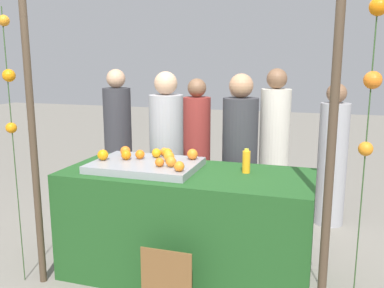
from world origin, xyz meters
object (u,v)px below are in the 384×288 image
at_px(vendor_right, 239,168).
at_px(juice_bottle, 246,162).
at_px(vendor_left, 167,162).
at_px(stall_counter, 187,224).
at_px(orange_1, 168,153).
at_px(orange_0, 156,153).
at_px(chalkboard_sign, 167,284).

bearing_deg(vendor_right, juice_bottle, -74.27).
bearing_deg(vendor_left, juice_bottle, -33.13).
xyz_separation_m(stall_counter, orange_1, (-0.23, 0.18, 0.55)).
bearing_deg(orange_1, juice_bottle, -5.29).
height_order(stall_counter, orange_0, orange_0).
bearing_deg(orange_0, vendor_left, 102.36).
xyz_separation_m(orange_1, vendor_left, (-0.22, 0.53, -0.22)).
relative_size(chalkboard_sign, vendor_right, 0.31).
bearing_deg(juice_bottle, vendor_right, 105.73).
height_order(orange_1, chalkboard_sign, orange_1).
relative_size(stall_counter, vendor_right, 1.21).
bearing_deg(orange_1, vendor_right, 46.36).
distance_m(chalkboard_sign, vendor_right, 1.46).
distance_m(juice_bottle, vendor_left, 1.11).
xyz_separation_m(orange_0, chalkboard_sign, (0.38, -0.76, -0.76)).
bearing_deg(juice_bottle, stall_counter, -166.52).
bearing_deg(vendor_left, chalkboard_sign, -69.20).
bearing_deg(juice_bottle, vendor_left, 146.87).
height_order(orange_0, vendor_right, vendor_right).
xyz_separation_m(orange_0, juice_bottle, (0.79, -0.04, -0.01)).
distance_m(orange_0, chalkboard_sign, 1.13).
height_order(orange_1, vendor_left, vendor_left).
height_order(orange_1, juice_bottle, juice_bottle).
relative_size(orange_0, chalkboard_sign, 0.16).
distance_m(orange_1, chalkboard_sign, 1.13).
xyz_separation_m(orange_1, vendor_right, (0.53, 0.55, -0.22)).
xyz_separation_m(orange_0, vendor_right, (0.62, 0.58, -0.22)).
distance_m(stall_counter, juice_bottle, 0.73).
height_order(juice_bottle, chalkboard_sign, juice_bottle).
bearing_deg(chalkboard_sign, juice_bottle, 60.03).
bearing_deg(vendor_left, orange_1, -67.95).
distance_m(orange_0, vendor_left, 0.61).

